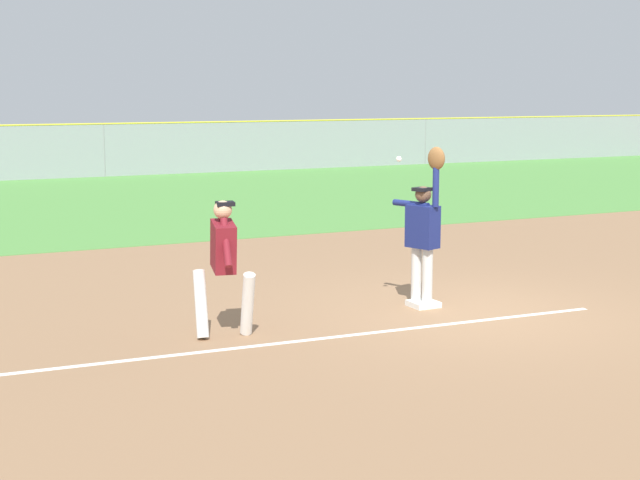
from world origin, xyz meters
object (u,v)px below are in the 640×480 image
object	(u,v)px
first_base	(423,304)
parked_car_tan	(263,146)
baseball	(399,159)
runner	(224,259)
parked_car_red	(392,142)
parked_car_white	(117,150)
fielder	(424,229)

from	to	relation	value
first_base	parked_car_tan	world-z (taller)	parked_car_tan
first_base	baseball	xyz separation A→B (m)	(-0.52, -0.16, 2.09)
runner	parked_car_red	distance (m)	31.20
parked_car_white	parked_car_tan	size ratio (longest dim) A/B	0.99
first_base	parked_car_white	size ratio (longest dim) A/B	0.09
parked_car_white	parked_car_tan	xyz separation A→B (m)	(6.11, -0.09, 0.00)
first_base	parked_car_white	world-z (taller)	parked_car_white
baseball	parked_car_white	size ratio (longest dim) A/B	0.02
baseball	parked_car_red	xyz separation A→B (m)	(14.54, 25.85, -1.45)
fielder	parked_car_white	xyz separation A→B (m)	(1.73, 25.79, -0.45)
parked_car_white	parked_car_red	bearing A→B (deg)	1.66
first_base	parked_car_tan	xyz separation A→B (m)	(7.83, 25.71, 0.63)
parked_car_red	parked_car_tan	bearing A→B (deg)	177.26
baseball	parked_car_tan	bearing A→B (deg)	72.10
runner	parked_car_white	distance (m)	26.63
first_base	parked_car_red	xyz separation A→B (m)	(14.01, 25.69, 0.63)
baseball	parked_car_red	size ratio (longest dim) A/B	0.02
first_base	fielder	bearing A→B (deg)	115.46
fielder	parked_car_white	distance (m)	25.85
parked_car_red	runner	bearing A→B (deg)	-125.91
fielder	baseball	world-z (taller)	fielder
parked_car_white	parked_car_red	world-z (taller)	same
parked_car_red	parked_car_white	bearing A→B (deg)	176.89
baseball	first_base	bearing A→B (deg)	17.10
first_base	fielder	size ratio (longest dim) A/B	0.17
fielder	runner	size ratio (longest dim) A/B	1.33
runner	parked_car_tan	world-z (taller)	runner
first_base	runner	size ratio (longest dim) A/B	0.22
first_base	parked_car_tan	bearing A→B (deg)	73.06
parked_car_white	runner	bearing A→B (deg)	-98.30
parked_car_red	baseball	bearing A→B (deg)	-121.95
parked_car_white	parked_car_red	xyz separation A→B (m)	(12.29, -0.11, 0.00)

